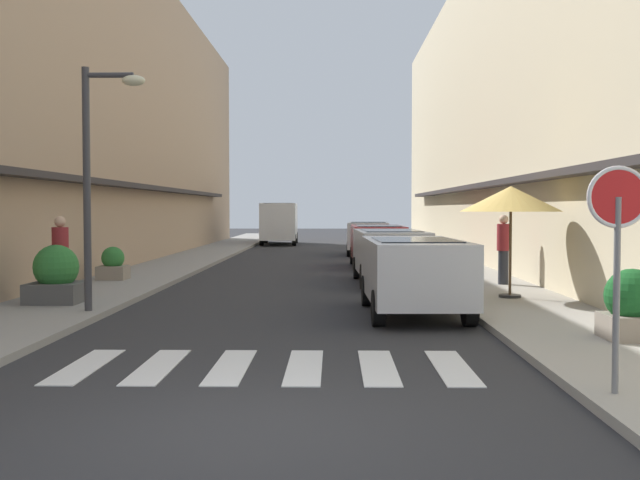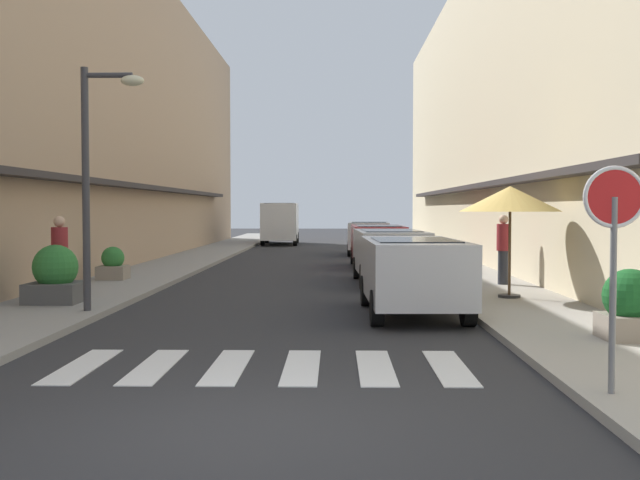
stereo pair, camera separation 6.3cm
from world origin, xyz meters
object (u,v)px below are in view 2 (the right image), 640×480
object	(u,v)px
parked_car_near	(413,267)
cafe_umbrella	(510,199)
planter_midblock	(55,277)
pedestrian_walking_near	(60,256)
street_lamp	(97,160)
pedestrian_walking_far	(503,248)
parked_car_distant	(369,234)
planter_far	(113,265)
round_street_sign	(614,220)
planter_corner	(630,306)
parked_car_mid	(390,250)
parked_car_far	(378,241)
delivery_van	(280,220)

from	to	relation	value
parked_car_near	cafe_umbrella	size ratio (longest dim) A/B	1.77
planter_midblock	pedestrian_walking_near	xyz separation A→B (m)	(-0.03, 0.35, 0.40)
street_lamp	pedestrian_walking_far	bearing A→B (deg)	30.53
parked_car_distant	cafe_umbrella	bearing A→B (deg)	-82.30
planter_far	planter_midblock	bearing A→B (deg)	-86.30
pedestrian_walking_near	pedestrian_walking_far	world-z (taller)	pedestrian_walking_far
round_street_sign	planter_far	bearing A→B (deg)	125.46
planter_corner	pedestrian_walking_far	world-z (taller)	pedestrian_walking_far
cafe_umbrella	planter_corner	xyz separation A→B (m)	(0.56, -5.25, -1.63)
street_lamp	planter_far	xyz separation A→B (m)	(-1.60, 6.33, -2.45)
parked_car_near	parked_car_mid	size ratio (longest dim) A/B	0.96
cafe_umbrella	planter_midblock	bearing A→B (deg)	-173.53
parked_car_far	parked_car_distant	distance (m)	7.00
parked_car_near	parked_car_far	world-z (taller)	same
parked_car_far	cafe_umbrella	world-z (taller)	cafe_umbrella
parked_car_near	parked_car_mid	xyz separation A→B (m)	(0.00, 6.11, 0.00)
parked_car_mid	delivery_van	bearing A→B (deg)	101.52
parked_car_far	planter_corner	distance (m)	15.52
parked_car_mid	delivery_van	xyz separation A→B (m)	(-4.63, 22.74, 0.48)
parked_car_near	parked_car_distant	world-z (taller)	same
parked_car_distant	cafe_umbrella	world-z (taller)	cafe_umbrella
street_lamp	planter_midblock	distance (m)	2.90
cafe_umbrella	pedestrian_walking_near	bearing A→B (deg)	-175.64
parked_car_mid	parked_car_distant	distance (m)	12.85
planter_corner	pedestrian_walking_near	world-z (taller)	pedestrian_walking_near
planter_corner	planter_midblock	bearing A→B (deg)	157.53
round_street_sign	planter_corner	distance (m)	3.83
parked_car_distant	cafe_umbrella	size ratio (longest dim) A/B	1.68
parked_car_near	planter_corner	size ratio (longest dim) A/B	4.10
planter_midblock	delivery_van	bearing A→B (deg)	84.70
planter_corner	parked_car_near	bearing A→B (deg)	131.04
parked_car_distant	parked_car_mid	bearing A→B (deg)	-90.00
parked_car_mid	parked_car_distant	xyz separation A→B (m)	(0.00, 12.85, -0.00)
round_street_sign	pedestrian_walking_near	size ratio (longest dim) A/B	1.34
delivery_van	pedestrian_walking_near	distance (m)	27.73
delivery_van	planter_corner	xyz separation A→B (m)	(7.49, -32.13, -0.79)
parked_car_mid	planter_corner	distance (m)	9.83
street_lamp	cafe_umbrella	bearing A→B (deg)	15.54
parked_car_mid	pedestrian_walking_near	xyz separation A→B (m)	(-7.26, -4.87, 0.14)
delivery_van	street_lamp	bearing A→B (deg)	-92.60
street_lamp	pedestrian_walking_far	distance (m)	10.35
planter_midblock	pedestrian_walking_far	distance (m)	10.78
parked_car_near	planter_corner	distance (m)	4.36
delivery_van	planter_corner	size ratio (longest dim) A/B	5.21
parked_car_near	round_street_sign	distance (m)	6.80
parked_car_near	planter_midblock	distance (m)	7.29
planter_corner	planter_far	world-z (taller)	planter_corner
pedestrian_walking_far	planter_corner	bearing A→B (deg)	-110.81
street_lamp	parked_car_distant	bearing A→B (deg)	72.83
delivery_van	round_street_sign	distance (m)	35.94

